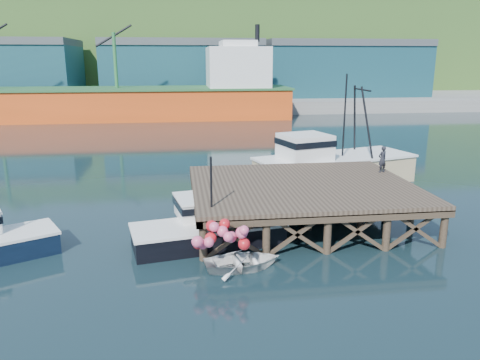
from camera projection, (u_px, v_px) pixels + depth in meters
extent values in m
plane|color=black|center=(202.00, 224.00, 25.47)|extent=(300.00, 300.00, 0.00)
cube|color=brown|center=(302.00, 185.00, 25.66)|extent=(12.00, 10.00, 0.25)
cube|color=#473828|center=(329.00, 219.00, 21.07)|extent=(12.00, 0.30, 0.35)
cylinder|color=#473828|center=(203.00, 243.00, 20.73)|extent=(0.36, 0.36, 2.60)
cylinder|color=#473828|center=(443.00, 231.00, 22.17)|extent=(0.36, 0.36, 2.60)
cylinder|color=#473828|center=(195.00, 188.00, 29.75)|extent=(0.36, 0.36, 2.60)
cylinder|color=#473828|center=(366.00, 182.00, 31.19)|extent=(0.36, 0.36, 2.60)
cube|color=gray|center=(184.00, 100.00, 92.41)|extent=(160.00, 40.00, 2.00)
cube|color=#1A4B56|center=(183.00, 72.00, 86.23)|extent=(28.00, 16.00, 9.00)
cube|color=#1A4B56|center=(340.00, 71.00, 90.02)|extent=(30.00, 16.00, 9.00)
cube|color=#F05016|center=(104.00, 105.00, 69.47)|extent=(55.00, 9.50, 4.40)
cube|color=#26592D|center=(103.00, 89.00, 68.90)|extent=(55.50, 10.00, 0.30)
cube|color=silver|center=(237.00, 68.00, 70.67)|extent=(9.00, 9.00, 6.00)
cube|color=silver|center=(237.00, 45.00, 69.85)|extent=(5.00, 7.00, 1.20)
cylinder|color=black|center=(257.00, 33.00, 69.80)|extent=(0.70, 0.70, 2.50)
cube|color=#2D511E|center=(181.00, 50.00, 118.70)|extent=(220.00, 50.00, 22.00)
cube|color=black|center=(208.00, 235.00, 22.56)|extent=(7.49, 3.91, 0.99)
cube|color=silver|center=(208.00, 225.00, 22.43)|extent=(7.64, 3.99, 0.13)
cube|color=silver|center=(202.00, 208.00, 23.49)|extent=(2.77, 2.77, 0.99)
cube|color=black|center=(202.00, 204.00, 23.44)|extent=(2.92, 2.92, 0.33)
cylinder|color=black|center=(211.00, 194.00, 21.34)|extent=(0.10, 0.10, 3.51)
sphere|color=#D74F77|center=(207.00, 246.00, 19.41)|extent=(0.46, 0.46, 0.46)
sphere|color=#D74F77|center=(230.00, 238.00, 19.69)|extent=(0.46, 0.46, 0.46)
sphere|color=red|center=(221.00, 238.00, 19.05)|extent=(0.46, 0.46, 0.46)
cube|color=#CAB383|center=(335.00, 170.00, 33.77)|extent=(12.02, 6.92, 1.86)
cube|color=silver|center=(335.00, 157.00, 33.52)|extent=(12.27, 7.18, 0.16)
cube|color=silver|center=(301.00, 146.00, 32.98)|extent=(3.78, 3.64, 1.86)
cube|color=black|center=(301.00, 140.00, 32.87)|extent=(3.91, 3.77, 0.41)
cylinder|color=black|center=(344.00, 119.00, 32.90)|extent=(0.12, 0.12, 6.20)
imported|color=white|center=(243.00, 261.00, 19.99)|extent=(3.57, 2.74, 0.69)
imported|color=black|center=(382.00, 159.00, 27.91)|extent=(0.68, 0.57, 1.60)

